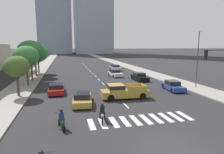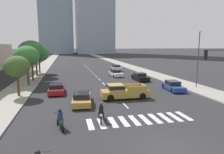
{
  "view_description": "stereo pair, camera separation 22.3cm",
  "coord_description": "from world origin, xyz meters",
  "views": [
    {
      "loc": [
        -5.91,
        -9.73,
        5.98
      ],
      "look_at": [
        0.0,
        14.81,
        2.0
      ],
      "focal_mm": 31.92,
      "sensor_mm": 36.0,
      "label": 1
    },
    {
      "loc": [
        -5.7,
        -9.78,
        5.98
      ],
      "look_at": [
        0.0,
        14.81,
        2.0
      ],
      "focal_mm": 31.92,
      "sensor_mm": 36.0,
      "label": 2
    }
  ],
  "objects": [
    {
      "name": "street_tree_fourth",
      "position": [
        -11.25,
        30.62,
        4.69
      ],
      "size": [
        4.22,
        4.22,
        6.34
      ],
      "color": "#4C3823",
      "rests_on": "sidewalk_west"
    },
    {
      "name": "street_lamp_east",
      "position": [
        12.35,
        14.66,
        4.67
      ],
      "size": [
        0.5,
        0.24,
        7.84
      ],
      "color": "#3F3F42",
      "rests_on": "sidewalk_east"
    },
    {
      "name": "street_tree_nearest",
      "position": [
        -11.25,
        14.96,
        3.6
      ],
      "size": [
        2.89,
        2.89,
        4.7
      ],
      "color": "#4C3823",
      "rests_on": "sidewalk_west"
    },
    {
      "name": "crosswalk_near",
      "position": [
        -0.0,
        4.81,
        0.0
      ],
      "size": [
        8.55,
        2.27,
        0.01
      ],
      "color": "silver",
      "rests_on": "ground"
    },
    {
      "name": "street_tree_third",
      "position": [
        -11.25,
        25.63,
        5.01
      ],
      "size": [
        4.29,
        4.29,
        6.7
      ],
      "color": "#4C3823",
      "rests_on": "sidewalk_west"
    },
    {
      "name": "motorcycle_third",
      "position": [
        -3.1,
        5.25,
        0.58
      ],
      "size": [
        0.73,
        2.09,
        1.49
      ],
      "rotation": [
        0.0,
        0.0,
        1.39
      ],
      "color": "black",
      "rests_on": "ground"
    },
    {
      "name": "lane_divider_center",
      "position": [
        0.0,
        32.81,
        0.0
      ],
      "size": [
        0.14,
        50.0,
        0.01
      ],
      "color": "silver",
      "rests_on": "ground"
    },
    {
      "name": "sedan_white_4",
      "position": [
        3.78,
        27.96,
        0.6
      ],
      "size": [
        2.12,
        4.53,
        1.31
      ],
      "rotation": [
        0.0,
        0.0,
        -1.49
      ],
      "color": "silver",
      "rests_on": "ground"
    },
    {
      "name": "sedan_gold_0",
      "position": [
        -4.24,
        10.37,
        0.57
      ],
      "size": [
        2.29,
        4.74,
        1.24
      ],
      "rotation": [
        0.0,
        0.0,
        1.47
      ],
      "color": "#B28E38",
      "rests_on": "ground"
    },
    {
      "name": "sidewalk_west",
      "position": [
        -12.05,
        30.0,
        0.07
      ],
      "size": [
        4.0,
        260.0,
        0.15
      ],
      "primitive_type": "cube",
      "color": "gray",
      "rests_on": "ground"
    },
    {
      "name": "motorcycle_trailing",
      "position": [
        -6.27,
        4.55,
        0.58
      ],
      "size": [
        0.76,
        2.12,
        1.49
      ],
      "rotation": [
        0.0,
        0.0,
        1.77
      ],
      "color": "black",
      "rests_on": "ground"
    },
    {
      "name": "street_tree_fifth",
      "position": [
        -11.25,
        35.03,
        4.32
      ],
      "size": [
        4.12,
        4.12,
        5.93
      ],
      "color": "#4C3823",
      "rests_on": "sidewalk_west"
    },
    {
      "name": "sedan_silver_3",
      "position": [
        6.26,
        37.08,
        0.63
      ],
      "size": [
        2.09,
        4.37,
        1.37
      ],
      "rotation": [
        0.0,
        0.0,
        -1.49
      ],
      "color": "#B7BABF",
      "rests_on": "ground"
    },
    {
      "name": "pickup_truck",
      "position": [
        0.45,
        11.53,
        0.81
      ],
      "size": [
        5.42,
        2.09,
        1.67
      ],
      "rotation": [
        0.0,
        0.0,
        3.13
      ],
      "color": "#B28E38",
      "rests_on": "ground"
    },
    {
      "name": "sidewalk_east",
      "position": [
        12.05,
        30.0,
        0.07
      ],
      "size": [
        4.0,
        260.0,
        0.15
      ],
      "primitive_type": "cube",
      "color": "gray",
      "rests_on": "ground"
    },
    {
      "name": "street_tree_second",
      "position": [
        -11.25,
        21.35,
        4.45
      ],
      "size": [
        3.57,
        3.57,
        5.83
      ],
      "color": "#4C3823",
      "rests_on": "sidewalk_west"
    },
    {
      "name": "ground_plane",
      "position": [
        0.0,
        0.0,
        0.0
      ],
      "size": [
        800.0,
        800.0,
        0.0
      ],
      "primitive_type": "plane",
      "color": "#28282B"
    },
    {
      "name": "sedan_red_2",
      "position": [
        -7.01,
        15.93,
        0.56
      ],
      "size": [
        1.94,
        4.37,
        1.2
      ],
      "rotation": [
        0.0,
        0.0,
        1.57
      ],
      "color": "maroon",
      "rests_on": "ground"
    },
    {
      "name": "sedan_blue_5",
      "position": [
        8.32,
        14.05,
        0.58
      ],
      "size": [
        2.15,
        4.45,
        1.28
      ],
      "rotation": [
        0.0,
        0.0,
        -1.67
      ],
      "color": "navy",
      "rests_on": "ground"
    },
    {
      "name": "sedan_black_1",
      "position": [
        6.79,
        22.42,
        0.62
      ],
      "size": [
        1.94,
        4.56,
        1.34
      ],
      "rotation": [
        0.0,
        0.0,
        -1.58
      ],
      "color": "black",
      "rests_on": "ground"
    }
  ]
}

